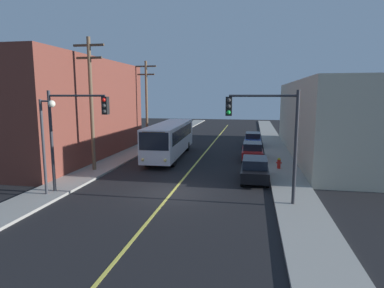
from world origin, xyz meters
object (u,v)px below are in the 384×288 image
city_bus (170,138)px  traffic_signal_left_corner (74,123)px  utility_pole_mid (147,99)px  traffic_signal_right_corner (266,126)px  parked_car_blue (253,139)px  street_lamp_left (46,133)px  fire_hydrant (279,163)px  utility_pole_near (91,98)px  parked_car_red (252,151)px  parked_car_black (255,169)px

city_bus → traffic_signal_left_corner: (-2.45, -12.50, 2.49)m
utility_pole_mid → traffic_signal_right_corner: (12.72, -18.49, -1.10)m
utility_pole_mid → traffic_signal_left_corner: size_ratio=1.59×
utility_pole_mid → traffic_signal_left_corner: 18.85m
parked_car_blue → street_lamp_left: (-11.65, -20.89, 2.90)m
fire_hydrant → parked_car_blue: bearing=99.9°
city_bus → utility_pole_near: bearing=-122.1°
parked_car_red → traffic_signal_left_corner: size_ratio=0.74×
parked_car_black → traffic_signal_left_corner: (-10.37, -5.08, 3.46)m
utility_pole_mid → fire_hydrant: (14.16, -10.02, -4.82)m
parked_car_blue → utility_pole_near: utility_pole_near is taller
street_lamp_left → traffic_signal_right_corner: bearing=4.0°
parked_car_blue → fire_hydrant: parked_car_blue is taller
parked_car_red → parked_car_blue: same height
city_bus → parked_car_red: 7.80m
parked_car_red → street_lamp_left: (-11.60, -13.06, 2.90)m
city_bus → utility_pole_mid: 8.39m
city_bus → fire_hydrant: 10.60m
city_bus → street_lamp_left: street_lamp_left is taller
traffic_signal_right_corner → street_lamp_left: size_ratio=1.09×
city_bus → fire_hydrant: bearing=-21.2°
parked_car_red → traffic_signal_left_corner: traffic_signal_left_corner is taller
parked_car_black → utility_pole_mid: (-12.26, 13.64, 4.56)m
traffic_signal_left_corner → fire_hydrant: bearing=35.4°
parked_car_black → utility_pole_mid: 18.90m
parked_car_black → traffic_signal_right_corner: (0.46, -4.85, 3.46)m
parked_car_blue → traffic_signal_left_corner: 22.95m
traffic_signal_left_corner → street_lamp_left: 1.65m
parked_car_red → street_lamp_left: street_lamp_left is taller
parked_car_blue → traffic_signal_right_corner: traffic_signal_right_corner is taller
parked_car_blue → traffic_signal_left_corner: (-10.24, -20.25, 3.46)m
parked_car_black → traffic_signal_right_corner: traffic_signal_right_corner is taller
parked_car_black → parked_car_red: size_ratio=1.00×
city_bus → utility_pole_near: utility_pole_near is taller
utility_pole_near → utility_pole_mid: bearing=90.2°
traffic_signal_right_corner → fire_hydrant: size_ratio=7.14×
parked_car_black → utility_pole_near: size_ratio=0.44×
utility_pole_near → fire_hydrant: (14.12, 3.06, -5.04)m
fire_hydrant → utility_pole_mid: bearing=144.7°
utility_pole_mid → fire_hydrant: bearing=-35.3°
utility_pole_mid → traffic_signal_right_corner: bearing=-55.5°
parked_car_red → traffic_signal_right_corner: 12.70m
utility_pole_near → street_lamp_left: size_ratio=1.81×
parked_car_black → street_lamp_left: size_ratio=0.80×
utility_pole_near → street_lamp_left: 6.57m
traffic_signal_left_corner → street_lamp_left: bearing=-155.7°
utility_pole_near → traffic_signal_left_corner: 6.08m
utility_pole_near → traffic_signal_right_corner: 13.85m
utility_pole_near → utility_pole_mid: (-0.04, 13.08, -0.22)m
street_lamp_left → city_bus: bearing=73.6°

